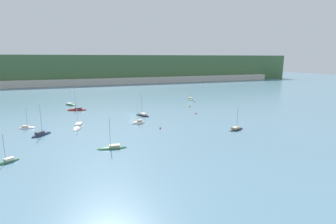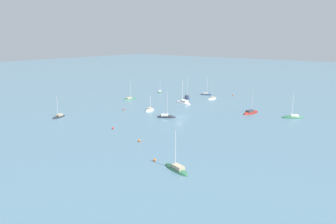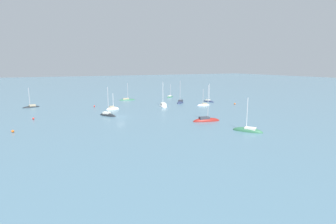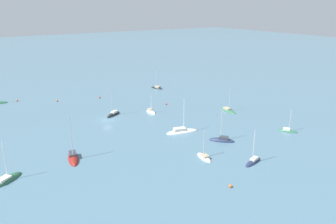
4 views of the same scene
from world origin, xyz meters
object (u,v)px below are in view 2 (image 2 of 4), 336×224
object	(u,v)px
sailboat_10	(177,170)
mooring_buoy_4	(124,109)
sailboat_2	(150,111)
sailboat_4	(59,117)
sailboat_8	(160,92)
sailboat_1	(293,118)
sailboat_7	(212,99)
mooring_buoy_3	(155,160)
sailboat_6	(183,103)
sailboat_9	(166,117)
sailboat_0	(187,98)
mooring_buoy_2	(233,95)
sailboat_11	(206,95)
mooring_buoy_0	(113,128)
sailboat_5	(251,113)
mooring_buoy_1	(139,141)
sailboat_3	(130,99)

from	to	relation	value
sailboat_10	mooring_buoy_4	distance (m)	58.95
sailboat_2	sailboat_4	distance (m)	31.66
sailboat_8	sailboat_1	bearing A→B (deg)	-133.58
sailboat_4	sailboat_10	xyz separation A→B (m)	(11.85, 57.92, -0.00)
sailboat_7	mooring_buoy_3	bearing A→B (deg)	28.30
sailboat_2	sailboat_6	world-z (taller)	sailboat_6
sailboat_7	sailboat_8	xyz separation A→B (m)	(0.25, -29.03, 0.01)
sailboat_9	mooring_buoy_4	size ratio (longest dim) A/B	18.41
sailboat_2	sailboat_1	bearing A→B (deg)	-68.77
sailboat_0	mooring_buoy_2	size ratio (longest dim) A/B	15.98
sailboat_4	sailboat_9	distance (m)	36.17
sailboat_11	mooring_buoy_0	distance (m)	67.15
sailboat_5	mooring_buoy_1	bearing A→B (deg)	-178.31
sailboat_2	sailboat_3	distance (m)	24.79
sailboat_6	sailboat_8	distance (m)	28.57
sailboat_7	sailboat_2	bearing A→B (deg)	-2.76
sailboat_10	mooring_buoy_3	distance (m)	6.80
sailboat_11	mooring_buoy_2	xyz separation A→B (m)	(-4.86, 11.16, 0.20)
sailboat_6	sailboat_7	xyz separation A→B (m)	(-15.18, 4.67, -0.02)
sailboat_3	sailboat_10	bearing A→B (deg)	-122.66
sailboat_5	sailboat_11	world-z (taller)	sailboat_5
sailboat_0	mooring_buoy_0	xyz separation A→B (m)	(54.11, 10.86, 0.17)
sailboat_4	mooring_buoy_2	world-z (taller)	sailboat_4
sailboat_1	sailboat_8	size ratio (longest dim) A/B	1.30
sailboat_6	mooring_buoy_4	distance (m)	25.86
sailboat_5	mooring_buoy_4	xyz separation A→B (m)	(23.52, -39.47, 0.16)
sailboat_10	sailboat_7	bearing A→B (deg)	-47.14
sailboat_3	sailboat_4	distance (m)	38.21
sailboat_3	sailboat_10	distance (m)	79.36
sailboat_4	sailboat_1	bearing A→B (deg)	110.88
mooring_buoy_0	mooring_buoy_4	bearing A→B (deg)	-141.71
sailboat_10	mooring_buoy_2	world-z (taller)	sailboat_10
sailboat_0	sailboat_5	world-z (taller)	sailboat_5
sailboat_11	mooring_buoy_1	bearing A→B (deg)	-87.40
sailboat_3	sailboat_4	xyz separation A→B (m)	(38.02, 3.82, 0.02)
sailboat_10	mooring_buoy_2	size ratio (longest dim) A/B	14.63
sailboat_3	mooring_buoy_2	xyz separation A→B (m)	(-34.63, 31.49, 0.21)
sailboat_6	mooring_buoy_0	world-z (taller)	sailboat_6
sailboat_8	sailboat_0	bearing A→B (deg)	-136.81
sailboat_2	mooring_buoy_3	xyz separation A→B (m)	(36.87, 33.29, 0.19)
mooring_buoy_1	mooring_buoy_2	bearing A→B (deg)	-171.19
sailboat_11	sailboat_6	bearing A→B (deg)	-98.15
sailboat_9	mooring_buoy_4	bearing A→B (deg)	149.25
sailboat_4	sailboat_5	world-z (taller)	sailboat_5
sailboat_1	mooring_buoy_2	bearing A→B (deg)	-70.22
sailboat_6	mooring_buoy_4	xyz separation A→B (m)	(23.78, -10.16, 0.15)
sailboat_5	mooring_buoy_4	world-z (taller)	sailboat_5
sailboat_0	sailboat_2	size ratio (longest dim) A/B	1.47
sailboat_4	mooring_buoy_1	size ratio (longest dim) A/B	12.58
sailboat_10	mooring_buoy_1	distance (m)	20.61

